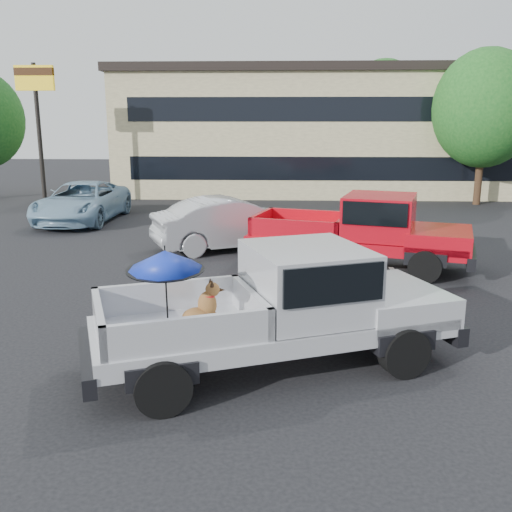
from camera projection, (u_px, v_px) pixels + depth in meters
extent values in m
plane|color=black|center=(274.00, 327.00, 10.60)|extent=(90.00, 90.00, 0.00)
cube|color=silver|center=(140.00, 293.00, 12.66)|extent=(0.12, 5.00, 0.01)
cube|color=silver|center=(412.00, 296.00, 12.43)|extent=(0.12, 5.00, 0.01)
cube|color=tan|center=(316.00, 134.00, 30.22)|extent=(20.00, 8.00, 6.00)
cube|color=black|center=(317.00, 73.00, 29.50)|extent=(20.40, 8.40, 0.40)
cube|color=black|center=(320.00, 169.00, 26.71)|extent=(18.00, 0.08, 1.10)
cube|color=black|center=(322.00, 109.00, 26.07)|extent=(18.00, 0.08, 1.10)
cylinder|color=black|center=(40.00, 138.00, 23.90)|extent=(0.18, 0.18, 6.00)
cube|color=yellow|center=(34.00, 78.00, 23.33)|extent=(1.60, 0.18, 1.00)
cube|color=#381E0C|center=(34.00, 72.00, 23.28)|extent=(1.60, 0.22, 0.30)
cylinder|color=#332114|center=(479.00, 174.00, 25.47)|extent=(0.32, 0.32, 2.73)
ellipsoid|color=#164F1A|center=(485.00, 108.00, 24.80)|extent=(4.46, 4.46, 5.13)
cylinder|color=#332114|center=(381.00, 160.00, 33.35)|extent=(0.32, 0.32, 2.86)
ellipsoid|color=#164F1A|center=(383.00, 107.00, 32.65)|extent=(4.68, 4.68, 5.38)
cylinder|color=black|center=(162.00, 387.00, 7.37)|extent=(0.81, 0.53, 0.76)
cylinder|color=black|center=(144.00, 337.00, 9.07)|extent=(0.81, 0.53, 0.76)
cylinder|color=black|center=(404.00, 353.00, 8.47)|extent=(0.81, 0.53, 0.76)
cylinder|color=black|center=(347.00, 314.00, 10.16)|extent=(0.81, 0.53, 0.76)
cube|color=silver|center=(273.00, 326.00, 8.71)|extent=(5.72, 3.70, 0.28)
cube|color=silver|center=(388.00, 301.00, 9.27)|extent=(2.08, 2.33, 0.46)
cube|color=black|center=(426.00, 318.00, 9.59)|extent=(0.88, 1.90, 0.30)
cube|color=black|center=(87.00, 360.00, 7.91)|extent=(0.86, 1.90, 0.28)
cube|color=silver|center=(307.00, 281.00, 8.72)|extent=(2.19, 2.30, 1.05)
cube|color=black|center=(307.00, 268.00, 8.68)|extent=(2.09, 2.34, 0.55)
cube|color=black|center=(179.00, 334.00, 8.26)|extent=(2.80, 2.53, 0.10)
cube|color=silver|center=(168.00, 297.00, 8.99)|extent=(2.19, 0.90, 0.50)
cube|color=silver|center=(191.00, 335.00, 7.38)|extent=(2.19, 0.90, 0.50)
cube|color=silver|center=(99.00, 322.00, 7.85)|extent=(0.74, 1.76, 0.50)
cube|color=silver|center=(251.00, 306.00, 8.52)|extent=(0.74, 1.76, 0.50)
ellipsoid|color=brown|center=(197.00, 318.00, 8.35)|extent=(0.55, 0.50, 0.30)
cylinder|color=brown|center=(214.00, 320.00, 8.36)|extent=(0.06, 0.06, 0.22)
cylinder|color=brown|center=(212.00, 317.00, 8.50)|extent=(0.06, 0.06, 0.22)
ellipsoid|color=brown|center=(207.00, 304.00, 8.35)|extent=(0.35, 0.33, 0.40)
cylinder|color=red|center=(208.00, 296.00, 8.33)|extent=(0.19, 0.19, 0.04)
sphere|color=brown|center=(213.00, 289.00, 8.32)|extent=(0.21, 0.21, 0.21)
cone|color=black|center=(220.00, 290.00, 8.37)|extent=(0.17, 0.15, 0.10)
cone|color=black|center=(212.00, 283.00, 8.24)|extent=(0.07, 0.07, 0.11)
cone|color=black|center=(210.00, 281.00, 8.34)|extent=(0.07, 0.07, 0.11)
cylinder|color=brown|center=(186.00, 325.00, 8.32)|extent=(0.26, 0.05, 0.09)
cylinder|color=black|center=(167.00, 298.00, 8.04)|extent=(0.02, 0.10, 1.05)
cone|color=#152DB8|center=(165.00, 260.00, 7.91)|extent=(1.10, 1.12, 0.36)
cylinder|color=black|center=(165.00, 249.00, 7.88)|extent=(0.02, 0.02, 0.10)
cylinder|color=black|center=(166.00, 269.00, 7.95)|extent=(1.10, 1.10, 0.09)
cylinder|color=black|center=(276.00, 255.00, 14.54)|extent=(0.82, 0.49, 0.77)
cylinder|color=black|center=(295.00, 240.00, 16.26)|extent=(0.82, 0.49, 0.77)
cylinder|color=black|center=(425.00, 267.00, 13.38)|extent=(0.82, 0.49, 0.77)
cylinder|color=black|center=(428.00, 250.00, 15.10)|extent=(0.82, 0.49, 0.77)
cube|color=#BA0A17|center=(356.00, 241.00, 14.73)|extent=(5.81, 3.44, 0.28)
cube|color=#BA0A17|center=(439.00, 238.00, 14.04)|extent=(2.02, 2.31, 0.47)
cube|color=black|center=(470.00, 256.00, 13.89)|extent=(0.77, 1.97, 0.31)
cube|color=black|center=(254.00, 241.00, 15.66)|extent=(0.75, 1.96, 0.28)
cube|color=#BA0A17|center=(379.00, 216.00, 14.39)|extent=(2.14, 2.27, 1.07)
cube|color=black|center=(380.00, 208.00, 14.35)|extent=(2.03, 2.33, 0.56)
cube|color=black|center=(301.00, 235.00, 15.18)|extent=(2.78, 2.46, 0.10)
cube|color=#BA0A17|center=(309.00, 219.00, 15.93)|extent=(2.27, 0.77, 0.51)
cube|color=#BA0A17|center=(292.00, 230.00, 14.30)|extent=(2.27, 0.77, 0.51)
cube|color=#BA0A17|center=(261.00, 222.00, 15.47)|extent=(0.63, 1.82, 0.51)
cube|color=#BA0A17|center=(343.00, 227.00, 14.76)|extent=(0.63, 1.82, 0.51)
imported|color=#A8AAAF|center=(233.00, 223.00, 16.82)|extent=(4.90, 3.43, 1.53)
imported|color=#7DA2BB|center=(82.00, 202.00, 21.32)|extent=(2.60, 5.37, 1.47)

